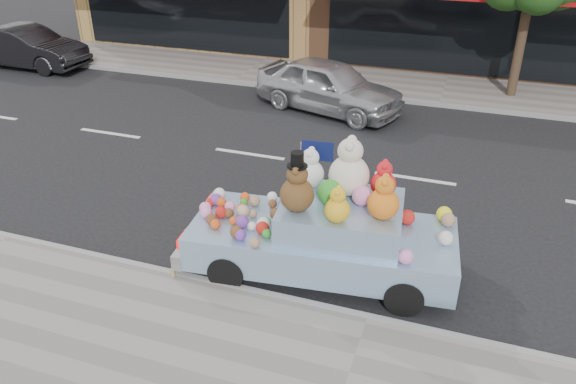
% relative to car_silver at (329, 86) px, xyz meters
% --- Properties ---
extents(ground, '(120.00, 120.00, 0.00)m').
position_rel_car_silver_xyz_m(ground, '(3.03, -3.61, -0.75)').
color(ground, black).
rests_on(ground, ground).
extents(far_sidewalk, '(60.00, 3.00, 0.12)m').
position_rel_car_silver_xyz_m(far_sidewalk, '(3.03, 2.89, -0.69)').
color(far_sidewalk, gray).
rests_on(far_sidewalk, ground).
extents(near_kerb, '(60.00, 0.12, 0.13)m').
position_rel_car_silver_xyz_m(near_kerb, '(3.03, -8.61, -0.68)').
color(near_kerb, gray).
rests_on(near_kerb, ground).
extents(far_kerb, '(60.00, 0.12, 0.13)m').
position_rel_car_silver_xyz_m(far_kerb, '(3.03, 1.39, -0.68)').
color(far_kerb, gray).
rests_on(far_kerb, ground).
extents(car_silver, '(4.70, 2.97, 1.49)m').
position_rel_car_silver_xyz_m(car_silver, '(0.00, 0.00, 0.00)').
color(car_silver, '#BCBCC1').
rests_on(car_silver, ground).
extents(car_dark, '(4.45, 1.63, 1.46)m').
position_rel_car_silver_xyz_m(car_dark, '(-11.41, 0.79, -0.02)').
color(car_dark, black).
rests_on(car_dark, ground).
extents(art_car, '(4.65, 2.23, 2.32)m').
position_rel_car_silver_xyz_m(art_car, '(2.04, -7.59, 0.07)').
color(art_car, black).
rests_on(art_car, ground).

